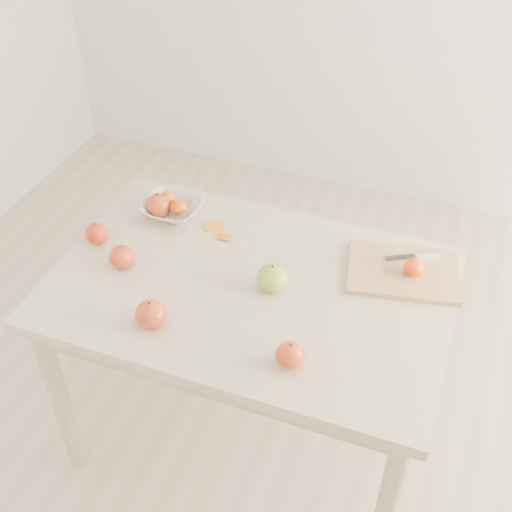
% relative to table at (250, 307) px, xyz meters
% --- Properties ---
extents(ground, '(3.50, 3.50, 0.00)m').
position_rel_table_xyz_m(ground, '(0.00, 0.00, -0.65)').
color(ground, '#C6B293').
rests_on(ground, ground).
extents(table, '(1.20, 0.80, 0.75)m').
position_rel_table_xyz_m(table, '(0.00, 0.00, 0.00)').
color(table, beige).
rests_on(table, ground).
extents(cutting_board, '(0.37, 0.30, 0.02)m').
position_rel_table_xyz_m(cutting_board, '(0.42, 0.21, 0.11)').
color(cutting_board, tan).
rests_on(cutting_board, table).
extents(board_tangerine, '(0.06, 0.06, 0.05)m').
position_rel_table_xyz_m(board_tangerine, '(0.45, 0.20, 0.14)').
color(board_tangerine, '#E53C08').
rests_on(board_tangerine, cutting_board).
extents(fruit_bowl, '(0.20, 0.20, 0.05)m').
position_rel_table_xyz_m(fruit_bowl, '(-0.38, 0.24, 0.12)').
color(fruit_bowl, silver).
rests_on(fruit_bowl, table).
extents(bowl_tangerine_near, '(0.06, 0.06, 0.05)m').
position_rel_table_xyz_m(bowl_tangerine_near, '(-0.40, 0.25, 0.15)').
color(bowl_tangerine_near, '#D84B07').
rests_on(bowl_tangerine_near, fruit_bowl).
extents(bowl_tangerine_far, '(0.05, 0.05, 0.05)m').
position_rel_table_xyz_m(bowl_tangerine_far, '(-0.35, 0.23, 0.14)').
color(bowl_tangerine_far, '#E16307').
rests_on(bowl_tangerine_far, fruit_bowl).
extents(orange_peel_a, '(0.07, 0.06, 0.01)m').
position_rel_table_xyz_m(orange_peel_a, '(-0.21, 0.21, 0.10)').
color(orange_peel_a, orange).
rests_on(orange_peel_a, table).
extents(orange_peel_b, '(0.05, 0.04, 0.01)m').
position_rel_table_xyz_m(orange_peel_b, '(-0.16, 0.18, 0.10)').
color(orange_peel_b, '#D9590F').
rests_on(orange_peel_b, table).
extents(paring_knife, '(0.16, 0.08, 0.01)m').
position_rel_table_xyz_m(paring_knife, '(0.47, 0.28, 0.12)').
color(paring_knife, white).
rests_on(paring_knife, cutting_board).
extents(apple_green, '(0.09, 0.09, 0.08)m').
position_rel_table_xyz_m(apple_green, '(0.07, 0.00, 0.14)').
color(apple_green, '#72A11B').
rests_on(apple_green, table).
extents(apple_red_e, '(0.08, 0.08, 0.07)m').
position_rel_table_xyz_m(apple_red_e, '(0.21, -0.26, 0.13)').
color(apple_red_e, '#9A0512').
rests_on(apple_red_e, table).
extents(apple_red_d, '(0.07, 0.07, 0.07)m').
position_rel_table_xyz_m(apple_red_d, '(-0.54, 0.02, 0.13)').
color(apple_red_d, '#920808').
rests_on(apple_red_d, table).
extents(apple_red_b, '(0.08, 0.08, 0.07)m').
position_rel_table_xyz_m(apple_red_b, '(-0.40, -0.06, 0.13)').
color(apple_red_b, '#A4181E').
rests_on(apple_red_b, table).
extents(apple_red_c, '(0.09, 0.09, 0.08)m').
position_rel_table_xyz_m(apple_red_c, '(-0.20, -0.26, 0.14)').
color(apple_red_c, maroon).
rests_on(apple_red_c, table).
extents(apple_red_a, '(0.09, 0.09, 0.08)m').
position_rel_table_xyz_m(apple_red_a, '(-0.42, 0.22, 0.14)').
color(apple_red_a, maroon).
rests_on(apple_red_a, table).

